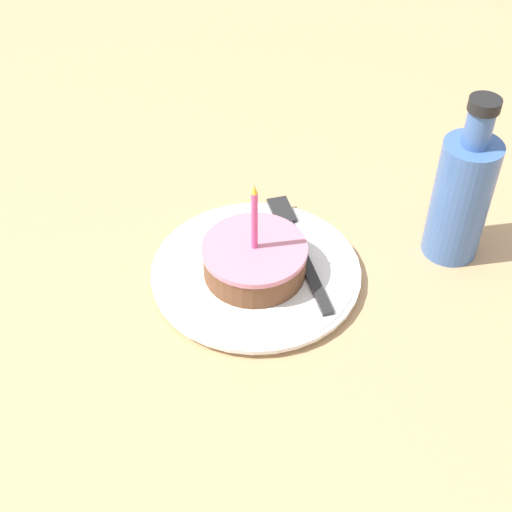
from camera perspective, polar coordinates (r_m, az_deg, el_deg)
The scene contains 5 objects.
ground_plane at distance 0.78m, azimuth 2.22°, elevation -3.61°, with size 2.40×2.40×0.04m.
plate at distance 0.77m, azimuth 0.00°, elevation -1.31°, with size 0.23×0.23×0.01m.
cake_slice at distance 0.75m, azimuth -0.11°, elevation -0.25°, with size 0.11×0.11×0.12m.
fork at distance 0.79m, azimuth 3.26°, elevation 1.02°, with size 0.04×0.19×0.00m.
bottle at distance 0.79m, azimuth 16.14°, elevation 4.73°, with size 0.06×0.06×0.19m.
Camera 1 is at (-0.21, -0.48, 0.55)m, focal length 50.00 mm.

